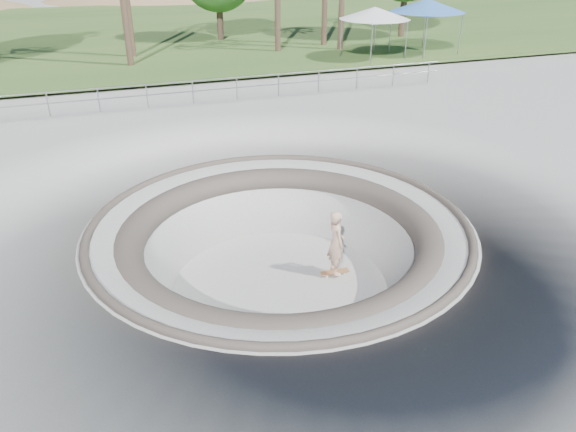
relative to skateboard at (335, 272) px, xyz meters
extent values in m
plane|color=#AFAEA9|center=(-1.67, 0.05, 1.83)|extent=(180.00, 180.00, 0.00)
torus|color=#AFAEA9|center=(-1.67, 0.05, -0.17)|extent=(14.00, 14.00, 4.00)
cylinder|color=#AFAEA9|center=(-1.67, 0.05, -0.12)|extent=(6.60, 6.60, 0.10)
torus|color=#474138|center=(-1.67, 0.05, 1.81)|extent=(10.24, 10.24, 0.24)
torus|color=#474138|center=(-1.67, 0.05, 1.38)|extent=(8.91, 8.91, 0.81)
cube|color=#2F5020|center=(-1.67, 34.05, 2.05)|extent=(180.00, 36.00, 0.12)
ellipsoid|color=brown|center=(6.33, 60.05, -6.03)|extent=(61.60, 44.00, 28.60)
ellipsoid|color=brown|center=(33.33, 52.05, -3.53)|extent=(42.00, 30.00, 19.50)
cylinder|color=gray|center=(-1.67, 12.05, 3.00)|extent=(25.00, 0.05, 0.05)
cylinder|color=gray|center=(-1.67, 12.05, 2.55)|extent=(25.00, 0.05, 0.05)
cube|color=#91603A|center=(0.00, 0.00, 0.01)|extent=(0.86, 0.27, 0.02)
cylinder|color=#A6A5A9|center=(0.00, 0.00, -0.03)|extent=(0.04, 0.18, 0.04)
cylinder|color=#A6A5A9|center=(0.00, 0.00, -0.03)|extent=(0.04, 0.18, 0.04)
cylinder|color=beige|center=(0.00, 0.00, -0.04)|extent=(0.07, 0.03, 0.07)
cylinder|color=beige|center=(0.00, 0.00, -0.04)|extent=(0.07, 0.03, 0.07)
cylinder|color=beige|center=(0.00, 0.00, -0.04)|extent=(0.07, 0.03, 0.07)
cylinder|color=beige|center=(0.00, 0.00, -0.04)|extent=(0.07, 0.03, 0.07)
imported|color=tan|center=(0.00, 0.00, 0.99)|extent=(0.49, 0.73, 1.94)
cylinder|color=gray|center=(8.89, 16.70, 3.17)|extent=(0.06, 0.06, 2.13)
cylinder|color=gray|center=(11.60, 16.70, 3.17)|extent=(0.06, 0.06, 2.13)
cylinder|color=gray|center=(8.89, 19.41, 3.17)|extent=(0.06, 0.06, 2.13)
cylinder|color=gray|center=(11.60, 19.41, 3.17)|extent=(0.06, 0.06, 2.13)
cube|color=silver|center=(10.24, 18.05, 4.33)|extent=(3.55, 3.55, 0.08)
cone|color=silver|center=(10.24, 18.05, 4.67)|extent=(5.55, 5.55, 0.68)
cylinder|color=gray|center=(12.45, 16.89, 3.28)|extent=(0.06, 0.06, 2.34)
cylinder|color=gray|center=(15.42, 16.89, 3.28)|extent=(0.06, 0.06, 2.34)
cylinder|color=gray|center=(12.45, 19.86, 3.28)|extent=(0.06, 0.06, 2.34)
cylinder|color=gray|center=(15.42, 19.86, 3.28)|extent=(0.06, 0.06, 2.34)
cube|color=#3265B5|center=(13.93, 18.37, 4.55)|extent=(3.87, 3.87, 0.08)
cone|color=#3265B5|center=(13.93, 18.37, 4.92)|extent=(6.11, 6.11, 0.74)
cylinder|color=brown|center=(3.24, 27.52, 4.27)|extent=(0.44, 0.44, 4.54)
camera|label=1|loc=(-5.87, -12.57, 8.81)|focal=35.00mm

